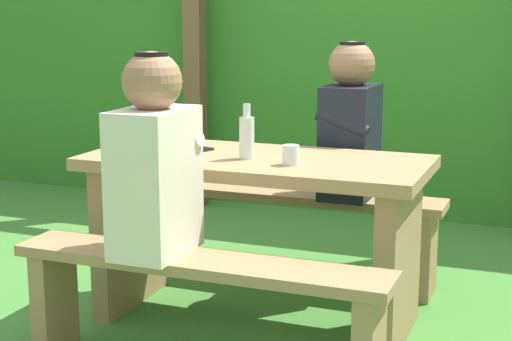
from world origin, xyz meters
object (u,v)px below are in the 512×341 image
bottle_left (172,135)px  drinking_glass (291,155)px  person_white_shirt (155,162)px  bench_near (199,291)px  cell_phone (197,150)px  person_black_coat (350,126)px  bottle_right (247,136)px  picnic_table (256,210)px  bench_far (298,217)px

bottle_left → drinking_glass: bearing=-2.8°
person_white_shirt → bottle_left: (-0.17, 0.46, 0.02)m
bench_near → cell_phone: size_ratio=10.00×
person_black_coat → bottle_right: 0.66m
picnic_table → bottle_left: size_ratio=6.86×
bench_far → person_white_shirt: person_white_shirt is taller
drinking_glass → bottle_left: (-0.53, 0.03, 0.04)m
bench_far → bottle_left: size_ratio=6.86×
drinking_glass → bottle_left: size_ratio=0.38×
person_white_shirt → picnic_table: bearing=73.1°
person_white_shirt → cell_phone: 0.59m
drinking_glass → cell_phone: drinking_glass is taller
bench_near → person_white_shirt: 0.49m
picnic_table → person_white_shirt: 0.65m
bench_far → cell_phone: cell_phone is taller
bench_far → drinking_glass: drinking_glass is taller
bench_far → bottle_left: 0.87m
picnic_table → bench_far: bearing=90.0°
bench_far → person_white_shirt: size_ratio=1.95×
bench_near → drinking_glass: drinking_glass is taller
drinking_glass → picnic_table: bearing=149.2°
bench_far → person_white_shirt: 1.21m
person_white_shirt → drinking_glass: bearing=51.0°
bottle_left → cell_phone: size_ratio=1.46×
person_black_coat → bottle_right: (-0.27, -0.61, 0.03)m
bottle_left → bench_far: bearing=62.2°
person_black_coat → bench_near: bearing=-102.7°
picnic_table → person_white_shirt: bearing=-106.9°
person_white_shirt → drinking_glass: size_ratio=9.20×
person_black_coat → bottle_right: person_black_coat is taller
drinking_glass → bench_far: bearing=105.8°
bottle_left → cell_phone: bottle_left is taller
picnic_table → bottle_left: bottle_left is taller
bench_far → person_white_shirt: bearing=-98.6°
drinking_glass → cell_phone: (-0.47, 0.14, -0.03)m
person_white_shirt → bottle_right: person_white_shirt is taller
bench_near → bottle_right: bearing=92.2°
picnic_table → bottle_right: size_ratio=6.28×
bench_far → drinking_glass: bearing=-74.2°
bench_near → bench_far: bearing=90.0°
picnic_table → bottle_left: bearing=-165.6°
picnic_table → drinking_glass: (0.19, -0.11, 0.26)m
drinking_glass → person_black_coat: bearing=84.7°
bottle_left → bottle_right: (0.32, 0.03, 0.01)m
person_black_coat → cell_phone: size_ratio=5.14×
picnic_table → bench_near: bearing=-90.0°
person_white_shirt → person_black_coat: same height
person_black_coat → bench_far: bearing=179.2°
bench_far → bottle_right: bearing=-91.8°
bench_near → person_white_shirt: person_white_shirt is taller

